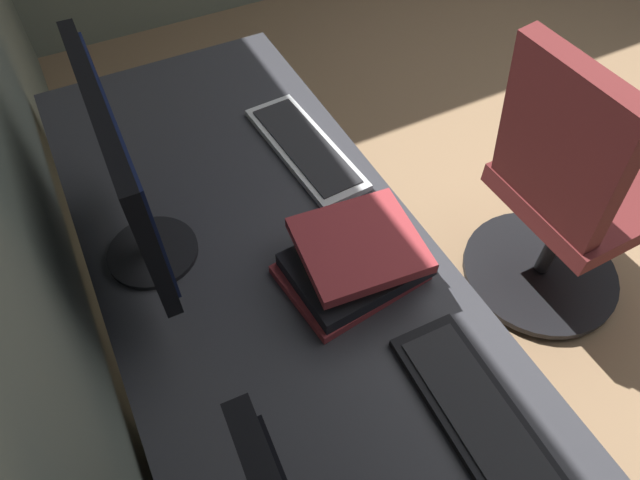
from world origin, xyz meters
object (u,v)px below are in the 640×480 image
at_px(keyboard_spare, 482,421).
at_px(monitor_secondary, 124,174).
at_px(book_stack_near, 355,260).
at_px(office_chair, 563,202).
at_px(drawer_pedestal, 327,460).
at_px(keyboard_main, 305,148).

bearing_deg(keyboard_spare, monitor_secondary, 32.39).
distance_m(keyboard_spare, book_stack_near, 0.40).
height_order(monitor_secondary, office_chair, monitor_secondary).
height_order(drawer_pedestal, monitor_secondary, monitor_secondary).
bearing_deg(book_stack_near, drawer_pedestal, 140.84).
xyz_separation_m(drawer_pedestal, monitor_secondary, (0.48, 0.19, 0.63)).
bearing_deg(keyboard_spare, drawer_pedestal, 52.14).
bearing_deg(keyboard_main, keyboard_spare, 177.24).
relative_size(book_stack_near, office_chair, 0.32).
xyz_separation_m(monitor_secondary, keyboard_spare, (-0.65, -0.41, -0.24)).
distance_m(keyboard_main, keyboard_spare, 0.80).
relative_size(drawer_pedestal, keyboard_spare, 1.64).
relative_size(drawer_pedestal, monitor_secondary, 1.37).
bearing_deg(drawer_pedestal, keyboard_main, -22.57).
xyz_separation_m(keyboard_main, keyboard_spare, (-0.80, 0.04, 0.00)).
bearing_deg(keyboard_spare, book_stack_near, 6.14).
distance_m(drawer_pedestal, keyboard_main, 0.78).
relative_size(monitor_secondary, book_stack_near, 1.63).
xyz_separation_m(monitor_secondary, office_chair, (-0.15, -1.18, -0.52)).
bearing_deg(drawer_pedestal, office_chair, -72.00).
bearing_deg(office_chair, keyboard_spare, 122.66).
bearing_deg(book_stack_near, monitor_secondary, 55.17).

